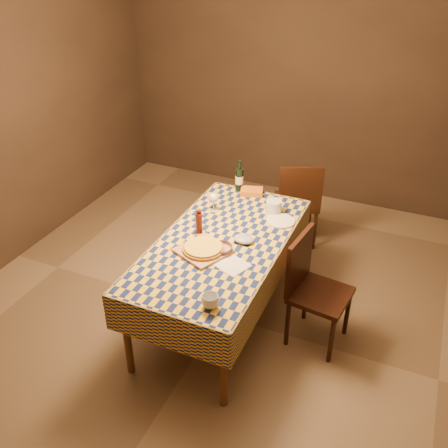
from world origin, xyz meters
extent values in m
plane|color=brown|center=(0.00, 0.00, 0.00)|extent=(5.00, 5.00, 0.00)
cube|color=#34271D|center=(0.00, 2.50, 1.35)|extent=(4.50, 0.10, 2.70)
cylinder|color=brown|center=(-0.38, -0.83, 0.38)|extent=(0.06, 0.06, 0.75)
cylinder|color=brown|center=(0.38, -0.83, 0.38)|extent=(0.06, 0.06, 0.75)
cylinder|color=brown|center=(-0.38, 0.83, 0.38)|extent=(0.06, 0.06, 0.75)
cylinder|color=brown|center=(0.38, 0.83, 0.38)|extent=(0.06, 0.06, 0.75)
cube|color=brown|center=(0.00, 0.00, 0.74)|extent=(0.90, 1.80, 0.03)
cube|color=olive|center=(0.00, 0.00, 0.76)|extent=(0.92, 1.82, 0.02)
cube|color=olive|center=(0.00, -0.92, 0.62)|extent=(0.94, 0.01, 0.30)
cube|color=olive|center=(0.00, 0.92, 0.62)|extent=(0.94, 0.01, 0.30)
cube|color=olive|center=(-0.47, 0.00, 0.62)|extent=(0.01, 1.84, 0.30)
cube|color=olive|center=(0.47, 0.00, 0.62)|extent=(0.01, 1.84, 0.30)
cube|color=#B37C54|center=(-0.07, -0.19, 0.78)|extent=(0.45, 0.45, 0.02)
cylinder|color=#8D6017|center=(-0.07, -0.19, 0.80)|extent=(0.39, 0.39, 0.02)
cylinder|color=gold|center=(-0.07, -0.19, 0.82)|extent=(0.36, 0.36, 0.01)
cylinder|color=#4F1412|center=(-0.21, 0.05, 0.86)|extent=(0.06, 0.06, 0.18)
sphere|color=#4F1412|center=(-0.21, 0.05, 0.97)|extent=(0.04, 0.04, 0.04)
imported|color=#654855|center=(0.06, -0.13, 0.80)|extent=(0.18, 0.18, 0.05)
cylinder|color=silver|center=(-0.26, 0.42, 0.77)|extent=(0.09, 0.09, 0.01)
cylinder|color=silver|center=(-0.26, 0.42, 0.81)|extent=(0.01, 0.01, 0.08)
sphere|color=silver|center=(-0.26, 0.42, 0.90)|extent=(0.08, 0.08, 0.08)
ellipsoid|color=#3D0708|center=(-0.26, 0.42, 0.89)|extent=(0.05, 0.05, 0.03)
cylinder|color=black|center=(-0.20, 0.86, 0.88)|extent=(0.08, 0.08, 0.21)
cylinder|color=black|center=(-0.20, 0.86, 1.02)|extent=(0.03, 0.03, 0.09)
cylinder|color=beige|center=(-0.20, 0.86, 0.88)|extent=(0.08, 0.08, 0.08)
cylinder|color=silver|center=(0.23, 0.59, 0.83)|extent=(0.17, 0.17, 0.11)
cube|color=#B46117|center=(-0.06, 0.83, 0.79)|extent=(0.23, 0.19, 0.05)
cylinder|color=white|center=(0.33, 0.47, 0.78)|extent=(0.30, 0.30, 0.01)
imported|color=silver|center=(0.25, -0.73, 0.82)|extent=(0.15, 0.15, 0.09)
cube|color=silver|center=(0.18, -0.25, 0.77)|extent=(0.31, 0.28, 0.00)
ellipsoid|color=#959DBF|center=(0.16, 0.06, 0.79)|extent=(0.19, 0.16, 0.05)
cube|color=black|center=(0.21, 1.42, 0.45)|extent=(0.55, 0.55, 0.04)
cube|color=black|center=(0.29, 1.24, 0.70)|extent=(0.40, 0.19, 0.46)
cylinder|color=black|center=(0.31, 1.66, 0.21)|extent=(0.04, 0.04, 0.43)
cylinder|color=black|center=(-0.02, 1.52, 0.21)|extent=(0.04, 0.04, 0.43)
cylinder|color=black|center=(0.45, 1.33, 0.21)|extent=(0.04, 0.04, 0.43)
cylinder|color=black|center=(0.11, 1.19, 0.21)|extent=(0.04, 0.04, 0.43)
cube|color=black|center=(0.81, 0.06, 0.45)|extent=(0.47, 0.47, 0.04)
cube|color=black|center=(0.61, 0.09, 0.70)|extent=(0.09, 0.42, 0.46)
cylinder|color=black|center=(0.96, -0.14, 0.21)|extent=(0.04, 0.04, 0.43)
cylinder|color=black|center=(1.01, 0.22, 0.21)|extent=(0.04, 0.04, 0.43)
cylinder|color=black|center=(0.61, -0.10, 0.21)|extent=(0.04, 0.04, 0.43)
cylinder|color=black|center=(0.65, 0.26, 0.21)|extent=(0.04, 0.04, 0.43)
camera|label=1|loc=(1.32, -2.97, 2.91)|focal=40.00mm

